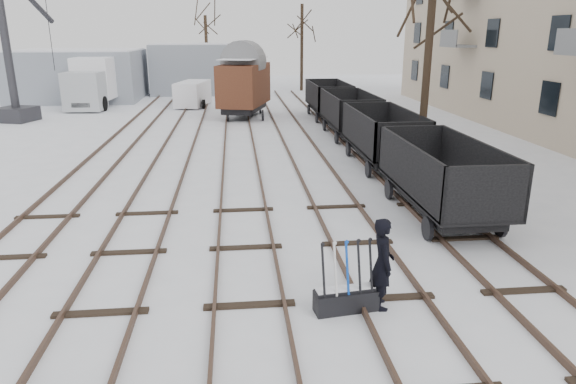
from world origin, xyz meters
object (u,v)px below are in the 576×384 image
object	(u,v)px
freight_wagon_a	(440,188)
panel_van	(193,94)
ground_frame	(346,298)
crane	(13,78)
lorry	(97,81)
worker	(382,263)
box_van_wagon	(244,83)

from	to	relation	value
freight_wagon_a	panel_van	bearing A→B (deg)	109.88
ground_frame	freight_wagon_a	size ratio (longest dim) A/B	0.26
panel_van	crane	bearing A→B (deg)	-140.52
freight_wagon_a	lorry	world-z (taller)	lorry
worker	box_van_wagon	size ratio (longest dim) A/B	0.35
ground_frame	worker	world-z (taller)	worker
lorry	crane	world-z (taller)	crane
lorry	crane	distance (m)	7.46
freight_wagon_a	crane	bearing A→B (deg)	134.79
worker	lorry	bearing A→B (deg)	24.07
worker	crane	bearing A→B (deg)	34.91
lorry	panel_van	size ratio (longest dim) A/B	1.81
worker	crane	world-z (taller)	crane
worker	box_van_wagon	world-z (taller)	box_van_wagon
ground_frame	lorry	size ratio (longest dim) A/B	0.18
panel_van	freight_wagon_a	bearing A→B (deg)	-58.34
freight_wagon_a	worker	bearing A→B (deg)	-122.51
freight_wagon_a	box_van_wagon	size ratio (longest dim) A/B	1.02
lorry	panel_van	bearing A→B (deg)	-3.51
ground_frame	crane	bearing A→B (deg)	114.29
ground_frame	box_van_wagon	bearing A→B (deg)	85.45
box_van_wagon	panel_van	xyz separation A→B (m)	(-3.81, 5.68, -1.27)
ground_frame	panel_van	bearing A→B (deg)	91.81
worker	crane	distance (m)	30.36
ground_frame	crane	distance (m)	30.09
worker	ground_frame	bearing A→B (deg)	99.10
worker	panel_van	distance (m)	31.49
panel_van	crane	size ratio (longest dim) A/B	0.45
lorry	panel_van	xyz separation A→B (m)	(7.24, -0.96, -0.91)
ground_frame	worker	xyz separation A→B (m)	(0.75, 0.10, 0.69)
worker	lorry	world-z (taller)	lorry
freight_wagon_a	box_van_wagon	xyz separation A→B (m)	(-5.49, 20.06, 1.35)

